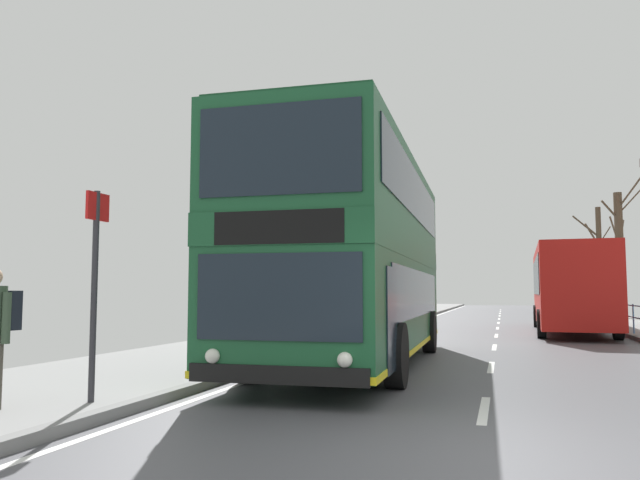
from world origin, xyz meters
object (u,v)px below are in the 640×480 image
at_px(double_decker_bus_main, 356,257).
at_px(bare_tree_far_00, 599,257).
at_px(bus_stop_sign_near, 95,271).
at_px(bare_tree_far_01, 620,252).
at_px(background_bus_far_lane, 570,287).

xyz_separation_m(double_decker_bus_main, bare_tree_far_00, (8.99, 30.91, 1.51)).
bearing_deg(bus_stop_sign_near, bare_tree_far_01, 69.71).
height_order(double_decker_bus_main, bare_tree_far_00, bare_tree_far_00).
height_order(background_bus_far_lane, bare_tree_far_01, bare_tree_far_01).
height_order(bus_stop_sign_near, bare_tree_far_01, bare_tree_far_01).
bearing_deg(bus_stop_sign_near, bare_tree_far_00, 73.36).
bearing_deg(background_bus_far_lane, bare_tree_far_01, 72.09).
relative_size(background_bus_far_lane, bare_tree_far_00, 1.57).
xyz_separation_m(background_bus_far_lane, bare_tree_far_01, (3.69, 11.42, 2.02)).
distance_m(double_decker_bus_main, bare_tree_far_00, 32.23).
distance_m(background_bus_far_lane, bare_tree_far_00, 18.64).
height_order(double_decker_bus_main, background_bus_far_lane, double_decker_bus_main).
bearing_deg(bare_tree_far_01, background_bus_far_lane, -107.91).
xyz_separation_m(background_bus_far_lane, bus_stop_sign_near, (-7.45, -18.72, 0.08)).
distance_m(double_decker_bus_main, bus_stop_sign_near, 6.33).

